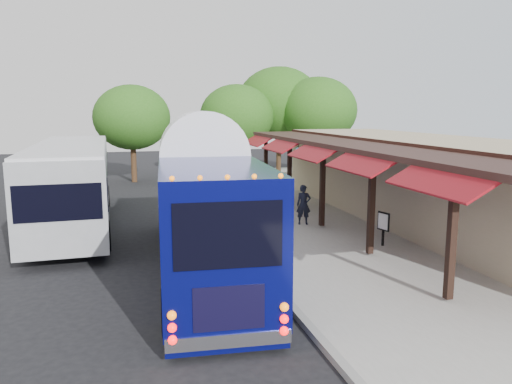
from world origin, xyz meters
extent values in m
plane|color=black|center=(0.00, 0.00, 0.00)|extent=(90.00, 90.00, 0.00)
cube|color=#9E9B93|center=(5.00, 4.00, 0.07)|extent=(10.00, 40.00, 0.15)
cube|color=gray|center=(0.05, 4.00, 0.07)|extent=(0.20, 40.00, 0.16)
cube|color=tan|center=(8.50, 4.00, 1.80)|extent=(5.00, 20.00, 3.60)
cube|color=black|center=(5.98, 4.00, 3.30)|extent=(0.06, 20.00, 0.60)
cube|color=#331E19|center=(4.90, 4.00, 3.40)|extent=(2.60, 20.00, 0.18)
cube|color=black|center=(3.78, -4.00, 1.80)|extent=(0.18, 0.18, 3.16)
cube|color=maroon|center=(3.35, -4.00, 3.15)|extent=(1.00, 3.20, 0.57)
cube|color=black|center=(3.78, 0.00, 1.80)|extent=(0.18, 0.18, 3.16)
cube|color=maroon|center=(3.35, 0.00, 3.15)|extent=(1.00, 3.20, 0.57)
cube|color=black|center=(3.78, 4.00, 1.80)|extent=(0.18, 0.18, 3.16)
cube|color=maroon|center=(3.35, 4.00, 3.15)|extent=(1.00, 3.20, 0.57)
cube|color=black|center=(3.78, 8.00, 1.80)|extent=(0.18, 0.18, 3.16)
cube|color=maroon|center=(3.35, 8.00, 3.15)|extent=(1.00, 3.20, 0.57)
cube|color=black|center=(3.78, 12.00, 1.80)|extent=(0.18, 0.18, 3.16)
cube|color=maroon|center=(3.35, 12.00, 3.15)|extent=(1.00, 3.20, 0.57)
sphere|color=#16647D|center=(4.20, -2.00, 2.88)|extent=(0.26, 0.26, 0.26)
sphere|color=#16647D|center=(4.20, 3.00, 2.88)|extent=(0.26, 0.26, 0.26)
sphere|color=#16647D|center=(4.20, 8.00, 2.88)|extent=(0.26, 0.26, 0.26)
cube|color=#06094F|center=(-1.45, 0.61, 1.97)|extent=(3.37, 11.83, 3.06)
cube|color=#06094F|center=(-1.45, 0.61, 0.29)|extent=(3.31, 11.71, 0.34)
ellipsoid|color=white|center=(-1.45, 0.61, 3.48)|extent=(3.35, 11.59, 0.55)
cube|color=black|center=(-1.45, -5.24, 2.48)|extent=(2.03, 0.19, 1.26)
cube|color=silver|center=(-1.45, -5.17, 0.41)|extent=(2.44, 0.36, 0.27)
sphere|color=#FF0C0C|center=(-2.52, -5.26, 0.66)|extent=(0.18, 0.18, 0.18)
sphere|color=#FF0C0C|center=(-0.38, -5.26, 0.66)|extent=(0.18, 0.18, 0.18)
cylinder|color=black|center=(-2.57, -3.83, 0.51)|extent=(0.37, 1.03, 1.01)
cylinder|color=black|center=(-0.33, -3.83, 0.51)|extent=(0.37, 1.03, 1.01)
cylinder|color=black|center=(-2.57, 4.34, 0.51)|extent=(0.37, 1.03, 1.01)
cylinder|color=black|center=(-0.33, 4.34, 0.51)|extent=(0.37, 1.03, 1.01)
cube|color=#93969B|center=(-5.75, 7.61, 1.84)|extent=(3.07, 12.67, 2.91)
cube|color=black|center=(-7.14, 7.61, 2.08)|extent=(0.31, 10.71, 1.10)
cube|color=black|center=(-4.37, 7.61, 2.08)|extent=(0.31, 10.71, 1.10)
cube|color=silver|center=(-5.75, 7.61, 3.33)|extent=(3.01, 12.42, 0.11)
cylinder|color=black|center=(-7.02, 3.20, 0.53)|extent=(0.33, 1.06, 1.05)
cylinder|color=black|center=(-4.49, 3.20, 0.53)|extent=(0.33, 1.06, 1.05)
cylinder|color=black|center=(-7.02, 11.39, 0.53)|extent=(0.33, 1.06, 1.05)
cylinder|color=black|center=(-4.49, 11.39, 0.53)|extent=(0.33, 1.06, 1.05)
imported|color=black|center=(3.28, 4.72, 0.95)|extent=(0.65, 0.49, 1.61)
imported|color=black|center=(2.51, 6.59, 1.13)|extent=(1.13, 0.99, 1.97)
imported|color=black|center=(0.60, 9.29, 0.91)|extent=(0.90, 0.38, 1.53)
imported|color=black|center=(3.40, 10.19, 1.05)|extent=(1.29, 0.92, 1.80)
cube|color=black|center=(4.77, 0.94, 0.74)|extent=(0.08, 0.08, 1.17)
cube|color=black|center=(4.77, 0.94, 1.00)|extent=(0.17, 0.53, 0.64)
cube|color=white|center=(4.74, 0.94, 1.00)|extent=(0.12, 0.44, 0.53)
cylinder|color=#382314|center=(3.91, 19.65, 1.46)|extent=(0.36, 0.36, 2.92)
ellipsoid|color=#275D17|center=(3.91, 19.65, 4.32)|extent=(5.05, 5.05, 4.29)
cylinder|color=#382314|center=(7.51, 21.49, 1.78)|extent=(0.36, 0.36, 3.55)
ellipsoid|color=#275D17|center=(7.51, 21.49, 5.25)|extent=(6.14, 6.14, 5.21)
cylinder|color=#382314|center=(9.66, 19.23, 1.59)|extent=(0.36, 0.36, 3.18)
ellipsoid|color=#275D17|center=(9.66, 19.23, 4.70)|extent=(5.49, 5.49, 4.67)
cylinder|color=#382314|center=(-3.04, 19.88, 1.44)|extent=(0.36, 0.36, 2.88)
ellipsoid|color=#275D17|center=(-3.04, 19.88, 4.25)|extent=(4.97, 4.97, 4.23)
camera|label=1|loc=(-3.70, -13.93, 4.76)|focal=35.00mm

